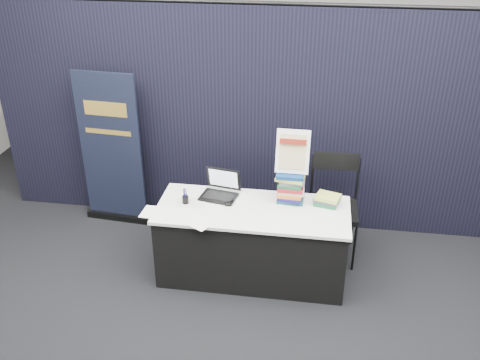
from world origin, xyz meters
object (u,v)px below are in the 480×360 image
(book_stack_tall, at_px, (291,187))
(stacking_chair, at_px, (333,204))
(book_stack_short, at_px, (327,199))
(info_sign, at_px, (293,152))
(display_table, at_px, (252,242))
(pullup_banner, at_px, (112,158))
(laptop, at_px, (219,190))

(book_stack_tall, bearing_deg, stacking_chair, 33.74)
(book_stack_short, relative_size, info_sign, 0.64)
(info_sign, bearing_deg, stacking_chair, 31.85)
(display_table, relative_size, book_stack_short, 6.68)
(display_table, distance_m, info_sign, 0.96)
(display_table, bearing_deg, pullup_banner, 154.50)
(laptop, xyz_separation_m, book_stack_tall, (0.69, -0.00, 0.09))
(info_sign, bearing_deg, pullup_banner, 165.29)
(pullup_banner, bearing_deg, laptop, -19.63)
(book_stack_tall, xyz_separation_m, stacking_chair, (0.42, 0.28, -0.31))
(display_table, relative_size, info_sign, 4.29)
(stacking_chair, bearing_deg, laptop, -167.73)
(display_table, height_order, info_sign, info_sign)
(display_table, distance_m, pullup_banner, 1.89)
(laptop, distance_m, pullup_banner, 1.45)
(book_stack_tall, bearing_deg, laptop, 179.98)
(display_table, xyz_separation_m, laptop, (-0.35, 0.20, 0.43))
(laptop, xyz_separation_m, book_stack_short, (1.03, -0.01, -0.01))
(book_stack_short, distance_m, info_sign, 0.57)
(laptop, relative_size, book_stack_short, 1.40)
(laptop, xyz_separation_m, info_sign, (0.69, 0.03, 0.44))
(laptop, height_order, book_stack_short, laptop)
(book_stack_tall, xyz_separation_m, book_stack_short, (0.34, -0.01, -0.10))
(book_stack_tall, relative_size, info_sign, 0.71)
(display_table, height_order, book_stack_tall, book_stack_tall)
(display_table, distance_m, stacking_chair, 0.92)
(info_sign, distance_m, stacking_chair, 0.82)
(pullup_banner, bearing_deg, info_sign, -11.04)
(book_stack_tall, distance_m, stacking_chair, 0.59)
(book_stack_short, bearing_deg, laptop, 179.64)
(display_table, relative_size, pullup_banner, 1.03)
(display_table, distance_m, laptop, 0.59)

